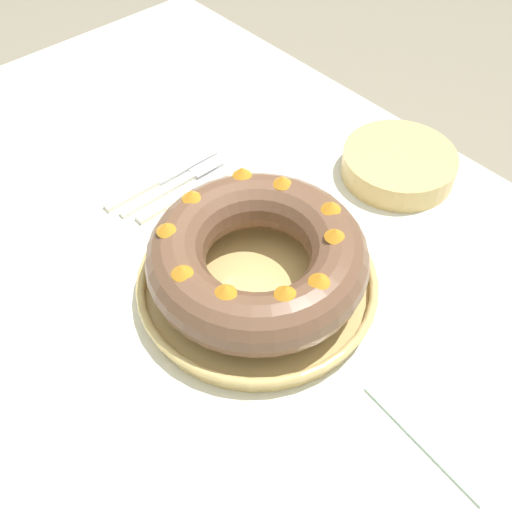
% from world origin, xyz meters
% --- Properties ---
extents(ground_plane, '(8.00, 8.00, 0.00)m').
position_xyz_m(ground_plane, '(0.00, 0.00, 0.00)').
color(ground_plane, gray).
extents(dining_table, '(1.48, 0.95, 0.75)m').
position_xyz_m(dining_table, '(0.00, 0.00, 0.67)').
color(dining_table, silver).
rests_on(dining_table, ground_plane).
extents(serving_dish, '(0.32, 0.32, 0.03)m').
position_xyz_m(serving_dish, '(-0.00, 0.03, 0.77)').
color(serving_dish, tan).
rests_on(serving_dish, dining_table).
extents(bundt_cake, '(0.28, 0.28, 0.09)m').
position_xyz_m(bundt_cake, '(-0.00, 0.03, 0.82)').
color(bundt_cake, brown).
rests_on(bundt_cake, serving_dish).
extents(fork, '(0.02, 0.19, 0.01)m').
position_xyz_m(fork, '(-0.24, 0.08, 0.76)').
color(fork, white).
rests_on(fork, dining_table).
extents(serving_knife, '(0.02, 0.21, 0.01)m').
position_xyz_m(serving_knife, '(-0.26, 0.05, 0.76)').
color(serving_knife, white).
rests_on(serving_knife, dining_table).
extents(cake_knife, '(0.02, 0.16, 0.01)m').
position_xyz_m(cake_knife, '(-0.21, 0.06, 0.76)').
color(cake_knife, white).
rests_on(cake_knife, dining_table).
extents(side_bowl, '(0.18, 0.18, 0.04)m').
position_xyz_m(side_bowl, '(-0.03, 0.35, 0.78)').
color(side_bowl, tan).
rests_on(side_bowl, dining_table).
extents(napkin, '(0.18, 0.13, 0.00)m').
position_xyz_m(napkin, '(0.28, 0.08, 0.76)').
color(napkin, '#B2D1B7').
rests_on(napkin, dining_table).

